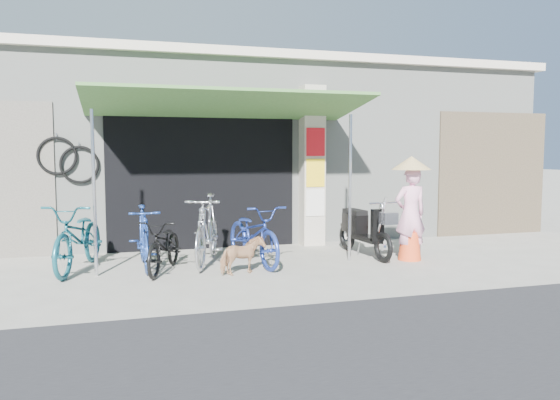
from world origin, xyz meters
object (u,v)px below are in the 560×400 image
object	(u,v)px
bike_teal	(79,237)
bike_blue	(144,237)
bike_silver	(207,230)
bike_black	(165,245)
moped	(363,230)
nun	(410,209)
bike_navy	(254,234)
street_dog	(242,256)

from	to	relation	value
bike_teal	bike_blue	bearing A→B (deg)	8.45
bike_teal	bike_silver	xyz separation A→B (m)	(1.89, -0.10, 0.05)
bike_black	moped	distance (m)	3.36
bike_black	nun	bearing A→B (deg)	17.38
bike_teal	bike_navy	world-z (taller)	bike_teal
nun	street_dog	bearing A→B (deg)	4.94
bike_black	moped	world-z (taller)	moped
bike_silver	moped	distance (m)	2.66
bike_blue	nun	xyz separation A→B (m)	(4.21, -0.55, 0.37)
bike_silver	street_dog	world-z (taller)	bike_silver
bike_teal	moped	bearing A→B (deg)	13.46
bike_blue	moped	bearing A→B (deg)	-1.10
bike_blue	bike_black	bearing A→B (deg)	-51.92
nun	bike_black	bearing A→B (deg)	-3.73
bike_navy	nun	distance (m)	2.59
bike_teal	bike_navy	distance (m)	2.61
bike_silver	street_dog	bearing A→B (deg)	-47.05
bike_teal	bike_navy	xyz separation A→B (m)	(2.60, -0.27, -0.03)
street_dog	nun	world-z (taller)	nun
bike_teal	moped	world-z (taller)	bike_teal
bike_teal	moped	xyz separation A→B (m)	(4.55, -0.10, -0.07)
bike_teal	street_dog	xyz separation A→B (m)	(2.26, -0.94, -0.23)
bike_navy	nun	bearing A→B (deg)	-19.12
street_dog	nun	bearing A→B (deg)	-103.18
moped	nun	distance (m)	0.90
bike_teal	bike_blue	distance (m)	0.93
bike_teal	nun	world-z (taller)	nun
bike_blue	street_dog	size ratio (longest dim) A/B	2.43
bike_silver	bike_navy	distance (m)	0.73
nun	bike_teal	bearing A→B (deg)	-7.99
bike_black	nun	size ratio (longest dim) A/B	0.89
street_dog	bike_black	bearing A→B (deg)	46.22
street_dog	moped	xyz separation A→B (m)	(2.29, 0.84, 0.17)
moped	bike_navy	bearing A→B (deg)	-179.67
bike_blue	nun	bearing A→B (deg)	-8.64
bike_black	bike_navy	size ratio (longest dim) A/B	0.83
bike_black	bike_silver	size ratio (longest dim) A/B	0.82
bike_silver	moped	world-z (taller)	bike_silver
bike_blue	bike_navy	world-z (taller)	bike_navy
street_dog	moped	world-z (taller)	moped
moped	street_dog	bearing A→B (deg)	-164.48
bike_navy	moped	size ratio (longest dim) A/B	1.06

